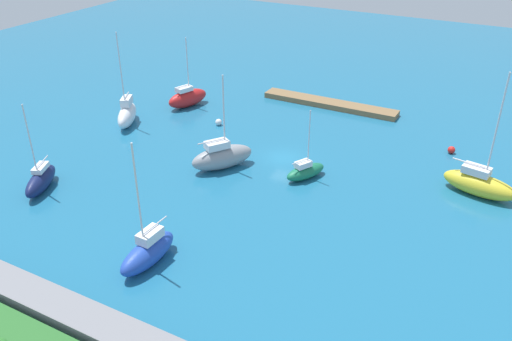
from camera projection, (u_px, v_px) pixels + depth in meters
The scene contains 12 objects.
water at pixel (283, 158), 62.07m from camera, with size 160.00×160.00×0.00m, color #1E668C.
pier_dock at pixel (329, 104), 76.04m from camera, with size 19.57×2.63×0.76m, color olive.
breakwater at pixel (92, 325), 37.58m from camera, with size 58.23×2.76×1.55m, color gray.
sailboat_white_far_north at pixel (127, 114), 69.92m from camera, with size 4.74×6.73×12.25m.
sailboat_gray_far_south at pixel (222, 156), 59.18m from camera, with size 6.10×7.42×10.77m.
sailboat_red_east_end at pixel (188, 98), 75.60m from camera, with size 4.15×6.77×9.81m.
sailboat_blue_by_breakwater at pixel (148, 251), 44.35m from camera, with size 2.33×6.35×11.39m.
sailboat_yellow_lone_south at pixel (479, 184), 54.15m from camera, with size 7.80×3.89×13.12m.
sailboat_navy_west_end at pixel (41, 180), 55.16m from camera, with size 4.11×6.33×9.62m.
sailboat_green_inner_mooring at pixel (305, 171), 57.38m from camera, with size 3.78×5.19×7.83m.
mooring_buoy_red at pixel (451, 150), 62.84m from camera, with size 0.88×0.88×0.88m, color red.
mooring_buoy_white at pixel (219, 122), 70.10m from camera, with size 0.86×0.86×0.86m, color white.
Camera 1 is at (-23.32, 50.17, 28.36)m, focal length 37.38 mm.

